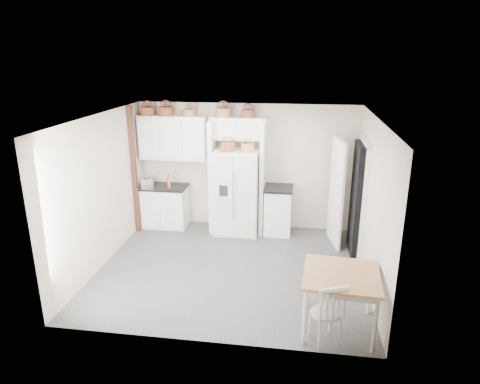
# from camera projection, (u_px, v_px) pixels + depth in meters

# --- Properties ---
(floor) EXTENTS (4.50, 4.50, 0.00)m
(floor) POSITION_uv_depth(u_px,v_px,m) (232.00, 268.00, 7.41)
(floor) COLOR #2A2A2D
(floor) RESTS_ON ground
(ceiling) EXTENTS (4.50, 4.50, 0.00)m
(ceiling) POSITION_uv_depth(u_px,v_px,m) (231.00, 118.00, 6.60)
(ceiling) COLOR white
(ceiling) RESTS_ON wall_back
(wall_back) EXTENTS (4.50, 0.00, 4.50)m
(wall_back) POSITION_uv_depth(u_px,v_px,m) (247.00, 167.00, 8.88)
(wall_back) COLOR beige
(wall_back) RESTS_ON floor
(wall_left) EXTENTS (0.00, 4.00, 4.00)m
(wall_left) POSITION_uv_depth(u_px,v_px,m) (102.00, 191.00, 7.31)
(wall_left) COLOR beige
(wall_left) RESTS_ON floor
(wall_right) EXTENTS (0.00, 4.00, 4.00)m
(wall_right) POSITION_uv_depth(u_px,v_px,m) (373.00, 204.00, 6.69)
(wall_right) COLOR beige
(wall_right) RESTS_ON floor
(refrigerator) EXTENTS (0.90, 0.72, 1.73)m
(refrigerator) POSITION_uv_depth(u_px,v_px,m) (237.00, 192.00, 8.67)
(refrigerator) COLOR silver
(refrigerator) RESTS_ON floor
(base_cab_left) EXTENTS (0.92, 0.58, 0.86)m
(base_cab_left) POSITION_uv_depth(u_px,v_px,m) (165.00, 207.00, 9.11)
(base_cab_left) COLOR silver
(base_cab_left) RESTS_ON floor
(base_cab_right) EXTENTS (0.53, 0.64, 0.94)m
(base_cab_right) POSITION_uv_depth(u_px,v_px,m) (278.00, 211.00, 8.76)
(base_cab_right) COLOR silver
(base_cab_right) RESTS_ON floor
(dining_table) EXTENTS (1.04, 1.04, 0.81)m
(dining_table) POSITION_uv_depth(u_px,v_px,m) (339.00, 301.00, 5.70)
(dining_table) COLOR brown
(dining_table) RESTS_ON floor
(windsor_chair) EXTENTS (0.52, 0.50, 0.83)m
(windsor_chair) POSITION_uv_depth(u_px,v_px,m) (326.00, 313.00, 5.42)
(windsor_chair) COLOR silver
(windsor_chair) RESTS_ON floor
(counter_left) EXTENTS (0.96, 0.62, 0.04)m
(counter_left) POSITION_uv_depth(u_px,v_px,m) (164.00, 187.00, 8.97)
(counter_left) COLOR black
(counter_left) RESTS_ON base_cab_left
(counter_right) EXTENTS (0.58, 0.68, 0.04)m
(counter_right) POSITION_uv_depth(u_px,v_px,m) (279.00, 188.00, 8.61)
(counter_right) COLOR black
(counter_right) RESTS_ON base_cab_right
(toaster) EXTENTS (0.28, 0.21, 0.17)m
(toaster) POSITION_uv_depth(u_px,v_px,m) (147.00, 182.00, 8.91)
(toaster) COLOR silver
(toaster) RESTS_ON counter_left
(cookbook_red) EXTENTS (0.07, 0.17, 0.25)m
(cookbook_red) POSITION_uv_depth(u_px,v_px,m) (169.00, 182.00, 8.83)
(cookbook_red) COLOR red
(cookbook_red) RESTS_ON counter_left
(cookbook_cream) EXTENTS (0.06, 0.16, 0.24)m
(cookbook_cream) POSITION_uv_depth(u_px,v_px,m) (169.00, 182.00, 8.83)
(cookbook_cream) COLOR #EDE7C2
(cookbook_cream) RESTS_ON counter_left
(basket_upper_a) EXTENTS (0.28, 0.28, 0.16)m
(basket_upper_a) POSITION_uv_depth(u_px,v_px,m) (148.00, 111.00, 8.65)
(basket_upper_a) COLOR #59241E
(basket_upper_a) RESTS_ON upper_cabinet
(basket_upper_b) EXTENTS (0.29, 0.29, 0.17)m
(basket_upper_b) POSITION_uv_depth(u_px,v_px,m) (166.00, 111.00, 8.59)
(basket_upper_b) COLOR #59241E
(basket_upper_b) RESTS_ON upper_cabinet
(basket_upper_c) EXTENTS (0.24, 0.24, 0.14)m
(basket_upper_c) POSITION_uv_depth(u_px,v_px,m) (189.00, 112.00, 8.53)
(basket_upper_c) COLOR brown
(basket_upper_c) RESTS_ON upper_cabinet
(basket_bridge_a) EXTENTS (0.30, 0.30, 0.17)m
(basket_bridge_a) POSITION_uv_depth(u_px,v_px,m) (223.00, 112.00, 8.43)
(basket_bridge_a) COLOR brown
(basket_bridge_a) RESTS_ON bridge_cabinet
(basket_bridge_b) EXTENTS (0.26, 0.26, 0.15)m
(basket_bridge_b) POSITION_uv_depth(u_px,v_px,m) (248.00, 113.00, 8.37)
(basket_bridge_b) COLOR #59241E
(basket_bridge_b) RESTS_ON bridge_cabinet
(basket_fridge_a) EXTENTS (0.29, 0.29, 0.16)m
(basket_fridge_a) POSITION_uv_depth(u_px,v_px,m) (228.00, 147.00, 8.30)
(basket_fridge_a) COLOR #59241E
(basket_fridge_a) RESTS_ON refrigerator
(basket_fridge_b) EXTENTS (0.26, 0.26, 0.14)m
(basket_fridge_b) POSITION_uv_depth(u_px,v_px,m) (248.00, 148.00, 8.25)
(basket_fridge_b) COLOR brown
(basket_fridge_b) RESTS_ON refrigerator
(upper_cabinet) EXTENTS (1.40, 0.34, 0.90)m
(upper_cabinet) POSITION_uv_depth(u_px,v_px,m) (173.00, 138.00, 8.74)
(upper_cabinet) COLOR silver
(upper_cabinet) RESTS_ON wall_back
(bridge_cabinet) EXTENTS (1.12, 0.34, 0.45)m
(bridge_cabinet) POSITION_uv_depth(u_px,v_px,m) (238.00, 128.00, 8.49)
(bridge_cabinet) COLOR silver
(bridge_cabinet) RESTS_ON wall_back
(fridge_panel_left) EXTENTS (0.08, 0.60, 2.30)m
(fridge_panel_left) POSITION_uv_depth(u_px,v_px,m) (213.00, 176.00, 8.74)
(fridge_panel_left) COLOR silver
(fridge_panel_left) RESTS_ON floor
(fridge_panel_right) EXTENTS (0.08, 0.60, 2.30)m
(fridge_panel_right) POSITION_uv_depth(u_px,v_px,m) (263.00, 178.00, 8.60)
(fridge_panel_right) COLOR silver
(fridge_panel_right) RESTS_ON floor
(trim_post) EXTENTS (0.09, 0.09, 2.60)m
(trim_post) POSITION_uv_depth(u_px,v_px,m) (134.00, 171.00, 8.57)
(trim_post) COLOR #3D2212
(trim_post) RESTS_ON floor
(doorway_void) EXTENTS (0.18, 0.85, 2.05)m
(doorway_void) POSITION_uv_depth(u_px,v_px,m) (358.00, 200.00, 7.73)
(doorway_void) COLOR black
(doorway_void) RESTS_ON floor
(door_slab) EXTENTS (0.21, 0.79, 2.05)m
(door_slab) POSITION_uv_depth(u_px,v_px,m) (336.00, 193.00, 8.09)
(door_slab) COLOR white
(door_slab) RESTS_ON floor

